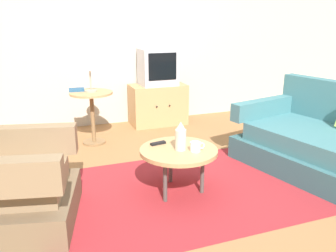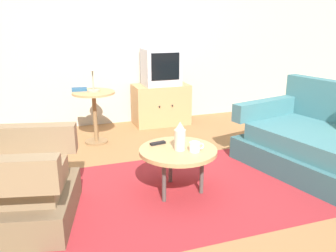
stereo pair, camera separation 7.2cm
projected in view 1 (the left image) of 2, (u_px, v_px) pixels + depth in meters
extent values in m
plane|color=olive|center=(194.00, 197.00, 3.12)|extent=(16.00, 16.00, 0.00)
cube|color=#BCB29E|center=(121.00, 29.00, 5.01)|extent=(9.00, 0.12, 2.70)
cube|color=maroon|center=(178.00, 191.00, 3.22)|extent=(2.37, 1.64, 0.00)
cube|color=brown|center=(18.00, 208.00, 2.70)|extent=(1.03, 1.03, 0.24)
cube|color=#846B4C|center=(14.00, 183.00, 2.64)|extent=(0.83, 0.73, 0.18)
cube|color=#846B4C|center=(24.00, 140.00, 2.92)|extent=(0.86, 0.33, 0.24)
cube|color=#325C60|center=(317.00, 159.00, 3.64)|extent=(1.33, 1.75, 0.24)
cube|color=#3D7075|center=(319.00, 140.00, 3.58)|extent=(1.13, 1.45, 0.18)
cube|color=#3D7075|center=(266.00, 107.00, 4.08)|extent=(1.00, 0.37, 0.20)
cylinder|color=tan|center=(179.00, 151.00, 3.10)|extent=(0.68, 0.68, 0.04)
cylinder|color=#4C4742|center=(171.00, 163.00, 3.35)|extent=(0.04, 0.04, 0.38)
cylinder|color=#4C4742|center=(165.00, 181.00, 2.99)|extent=(0.04, 0.04, 0.38)
cylinder|color=#4C4742|center=(202.00, 173.00, 3.14)|extent=(0.04, 0.04, 0.38)
cylinder|color=tan|center=(91.00, 93.00, 4.27)|extent=(0.51, 0.51, 0.02)
cylinder|color=brown|center=(93.00, 119.00, 4.36)|extent=(0.05, 0.05, 0.62)
cylinder|color=brown|center=(94.00, 142.00, 4.45)|extent=(0.28, 0.28, 0.02)
cube|color=tan|center=(158.00, 104.00, 5.18)|extent=(0.79, 0.44, 0.58)
sphere|color=black|center=(157.00, 107.00, 4.93)|extent=(0.02, 0.02, 0.02)
sphere|color=black|center=(170.00, 106.00, 4.99)|extent=(0.02, 0.02, 0.02)
cube|color=#B7B7BC|center=(158.00, 67.00, 5.01)|extent=(0.50, 0.40, 0.51)
cube|color=black|center=(163.00, 67.00, 4.82)|extent=(0.40, 0.01, 0.37)
cylinder|color=#9E937A|center=(91.00, 91.00, 4.28)|extent=(0.15, 0.15, 0.02)
cylinder|color=#9E937A|center=(90.00, 80.00, 4.24)|extent=(0.02, 0.02, 0.24)
cone|color=beige|center=(89.00, 65.00, 4.19)|extent=(0.19, 0.19, 0.13)
cylinder|color=beige|center=(181.00, 140.00, 3.05)|extent=(0.10, 0.10, 0.18)
cone|color=beige|center=(181.00, 126.00, 3.01)|extent=(0.09, 0.09, 0.07)
cylinder|color=white|center=(195.00, 147.00, 3.03)|extent=(0.09, 0.09, 0.08)
torus|color=white|center=(202.00, 146.00, 3.05)|extent=(0.06, 0.01, 0.06)
cube|color=black|center=(158.00, 143.00, 3.20)|extent=(0.15, 0.07, 0.02)
cube|color=navy|center=(77.00, 90.00, 4.32)|extent=(0.19, 0.14, 0.03)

